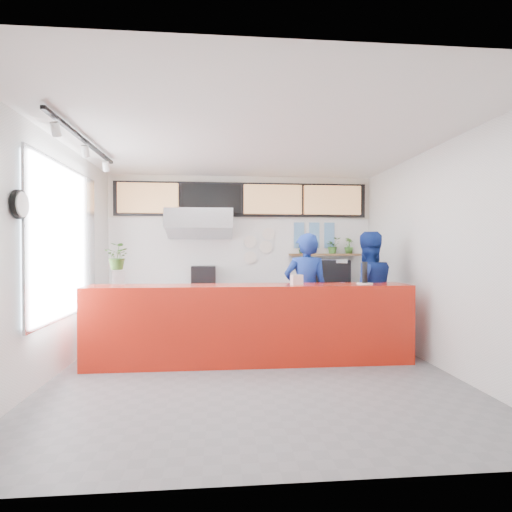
% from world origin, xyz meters
% --- Properties ---
extents(floor, '(5.00, 5.00, 0.00)m').
position_xyz_m(floor, '(0.00, 0.00, 0.00)').
color(floor, slate).
rests_on(floor, ground).
extents(ceiling, '(5.00, 5.00, 0.00)m').
position_xyz_m(ceiling, '(0.00, 0.00, 3.00)').
color(ceiling, silver).
extents(wall_back, '(5.00, 0.00, 5.00)m').
position_xyz_m(wall_back, '(0.00, 2.50, 1.50)').
color(wall_back, white).
rests_on(wall_back, ground).
extents(wall_left, '(0.00, 5.00, 5.00)m').
position_xyz_m(wall_left, '(-2.50, 0.00, 1.50)').
color(wall_left, white).
rests_on(wall_left, ground).
extents(wall_right, '(0.00, 5.00, 5.00)m').
position_xyz_m(wall_right, '(2.50, 0.00, 1.50)').
color(wall_right, white).
rests_on(wall_right, ground).
extents(service_counter, '(4.50, 0.60, 1.10)m').
position_xyz_m(service_counter, '(0.00, 0.40, 0.55)').
color(service_counter, red).
rests_on(service_counter, ground).
extents(cream_band, '(5.00, 0.02, 0.80)m').
position_xyz_m(cream_band, '(0.00, 2.49, 2.60)').
color(cream_band, beige).
rests_on(cream_band, wall_back).
extents(prep_bench, '(1.80, 0.60, 0.90)m').
position_xyz_m(prep_bench, '(-0.80, 2.20, 0.45)').
color(prep_bench, '#B2B5BA').
rests_on(prep_bench, ground).
extents(panini_oven, '(0.45, 0.45, 0.39)m').
position_xyz_m(panini_oven, '(-0.73, 2.20, 1.10)').
color(panini_oven, black).
rests_on(panini_oven, prep_bench).
extents(extraction_hood, '(1.20, 0.70, 0.35)m').
position_xyz_m(extraction_hood, '(-0.80, 2.15, 2.15)').
color(extraction_hood, '#B2B5BA').
rests_on(extraction_hood, ceiling).
extents(hood_lip, '(1.20, 0.69, 0.31)m').
position_xyz_m(hood_lip, '(-0.80, 2.15, 1.95)').
color(hood_lip, '#B2B5BA').
rests_on(hood_lip, ceiling).
extents(right_bench, '(1.80, 0.60, 0.90)m').
position_xyz_m(right_bench, '(1.50, 2.20, 0.45)').
color(right_bench, '#B2B5BA').
rests_on(right_bench, ground).
extents(espresso_machine, '(0.89, 0.72, 0.51)m').
position_xyz_m(espresso_machine, '(1.60, 2.20, 1.15)').
color(espresso_machine, black).
rests_on(espresso_machine, right_bench).
extents(espresso_tray, '(0.88, 0.75, 0.07)m').
position_xyz_m(espresso_tray, '(1.60, 2.20, 1.38)').
color(espresso_tray, '#A5A8AC').
rests_on(espresso_tray, espresso_machine).
extents(herb_shelf, '(1.40, 0.18, 0.04)m').
position_xyz_m(herb_shelf, '(1.60, 2.40, 1.50)').
color(herb_shelf, brown).
rests_on(herb_shelf, wall_back).
extents(menu_board_far_left, '(1.10, 0.10, 0.55)m').
position_xyz_m(menu_board_far_left, '(-1.75, 2.38, 2.55)').
color(menu_board_far_left, tan).
rests_on(menu_board_far_left, wall_back).
extents(menu_board_mid_left, '(1.10, 0.10, 0.55)m').
position_xyz_m(menu_board_mid_left, '(-0.59, 2.38, 2.55)').
color(menu_board_mid_left, black).
rests_on(menu_board_mid_left, wall_back).
extents(menu_board_mid_right, '(1.10, 0.10, 0.55)m').
position_xyz_m(menu_board_mid_right, '(0.57, 2.38, 2.55)').
color(menu_board_mid_right, tan).
rests_on(menu_board_mid_right, wall_back).
extents(menu_board_far_right, '(1.10, 0.10, 0.55)m').
position_xyz_m(menu_board_far_right, '(1.73, 2.38, 2.55)').
color(menu_board_far_right, tan).
rests_on(menu_board_far_right, wall_back).
extents(soffit, '(4.80, 0.04, 0.65)m').
position_xyz_m(soffit, '(0.00, 2.46, 2.55)').
color(soffit, black).
rests_on(soffit, wall_back).
extents(window_pane, '(0.04, 2.20, 1.90)m').
position_xyz_m(window_pane, '(-2.47, 0.30, 1.70)').
color(window_pane, silver).
rests_on(window_pane, wall_left).
extents(window_frame, '(0.03, 2.30, 2.00)m').
position_xyz_m(window_frame, '(-2.45, 0.30, 1.70)').
color(window_frame, '#B2B5BA').
rests_on(window_frame, wall_left).
extents(wall_clock_rim, '(0.05, 0.30, 0.30)m').
position_xyz_m(wall_clock_rim, '(-2.46, -0.90, 2.05)').
color(wall_clock_rim, black).
rests_on(wall_clock_rim, wall_left).
extents(wall_clock_face, '(0.02, 0.26, 0.26)m').
position_xyz_m(wall_clock_face, '(-2.43, -0.90, 2.05)').
color(wall_clock_face, white).
rests_on(wall_clock_face, wall_left).
extents(track_rail, '(0.05, 2.40, 0.04)m').
position_xyz_m(track_rail, '(-2.10, 0.00, 2.94)').
color(track_rail, black).
rests_on(track_rail, ceiling).
extents(dec_plate_a, '(0.24, 0.03, 0.24)m').
position_xyz_m(dec_plate_a, '(0.15, 2.47, 1.75)').
color(dec_plate_a, silver).
rests_on(dec_plate_a, wall_back).
extents(dec_plate_b, '(0.24, 0.03, 0.24)m').
position_xyz_m(dec_plate_b, '(0.45, 2.47, 1.65)').
color(dec_plate_b, silver).
rests_on(dec_plate_b, wall_back).
extents(dec_plate_c, '(0.24, 0.03, 0.24)m').
position_xyz_m(dec_plate_c, '(0.15, 2.47, 1.45)').
color(dec_plate_c, silver).
rests_on(dec_plate_c, wall_back).
extents(dec_plate_d, '(0.24, 0.03, 0.24)m').
position_xyz_m(dec_plate_d, '(0.50, 2.47, 1.90)').
color(dec_plate_d, silver).
rests_on(dec_plate_d, wall_back).
extents(photo_frame_a, '(0.20, 0.02, 0.25)m').
position_xyz_m(photo_frame_a, '(1.10, 2.48, 2.00)').
color(photo_frame_a, '#598CBF').
rests_on(photo_frame_a, wall_back).
extents(photo_frame_b, '(0.20, 0.02, 0.25)m').
position_xyz_m(photo_frame_b, '(1.40, 2.48, 2.00)').
color(photo_frame_b, '#598CBF').
rests_on(photo_frame_b, wall_back).
extents(photo_frame_c, '(0.20, 0.02, 0.25)m').
position_xyz_m(photo_frame_c, '(1.70, 2.48, 2.00)').
color(photo_frame_c, '#598CBF').
rests_on(photo_frame_c, wall_back).
extents(photo_frame_d, '(0.20, 0.02, 0.25)m').
position_xyz_m(photo_frame_d, '(1.10, 2.48, 1.75)').
color(photo_frame_d, '#598CBF').
rests_on(photo_frame_d, wall_back).
extents(photo_frame_e, '(0.20, 0.02, 0.25)m').
position_xyz_m(photo_frame_e, '(1.40, 2.48, 1.75)').
color(photo_frame_e, '#598CBF').
rests_on(photo_frame_e, wall_back).
extents(photo_frame_f, '(0.20, 0.02, 0.25)m').
position_xyz_m(photo_frame_f, '(1.70, 2.48, 1.75)').
color(photo_frame_f, '#598CBF').
rests_on(photo_frame_f, wall_back).
extents(staff_center, '(0.71, 0.51, 1.85)m').
position_xyz_m(staff_center, '(0.89, 0.90, 0.92)').
color(staff_center, navy).
rests_on(staff_center, ground).
extents(staff_right, '(0.93, 0.74, 1.88)m').
position_xyz_m(staff_right, '(1.86, 0.87, 0.94)').
color(staff_right, navy).
rests_on(staff_right, ground).
extents(herb_a, '(0.18, 0.15, 0.29)m').
position_xyz_m(herb_a, '(1.12, 2.40, 1.66)').
color(herb_a, '#325E21').
rests_on(herb_a, herb_shelf).
extents(herb_b, '(0.16, 0.14, 0.26)m').
position_xyz_m(herb_b, '(1.38, 2.40, 1.65)').
color(herb_b, '#325E21').
rests_on(herb_b, herb_shelf).
extents(herb_c, '(0.32, 0.29, 0.31)m').
position_xyz_m(herb_c, '(1.75, 2.40, 1.67)').
color(herb_c, '#325E21').
rests_on(herb_c, herb_shelf).
extents(herb_d, '(0.21, 0.20, 0.31)m').
position_xyz_m(herb_d, '(2.07, 2.40, 1.67)').
color(herb_d, '#325E21').
rests_on(herb_d, herb_shelf).
extents(glass_vase, '(0.21, 0.21, 0.21)m').
position_xyz_m(glass_vase, '(-1.81, 0.39, 1.20)').
color(glass_vase, silver).
rests_on(glass_vase, service_counter).
extents(basil_vase, '(0.40, 0.37, 0.36)m').
position_xyz_m(basil_vase, '(-1.81, 0.39, 1.50)').
color(basil_vase, '#325E21').
rests_on(basil_vase, glass_vase).
extents(napkin_holder, '(0.18, 0.14, 0.14)m').
position_xyz_m(napkin_holder, '(0.65, 0.39, 1.17)').
color(napkin_holder, silver).
rests_on(napkin_holder, service_counter).
extents(white_plate, '(0.29, 0.29, 0.02)m').
position_xyz_m(white_plate, '(1.63, 0.37, 1.11)').
color(white_plate, silver).
rests_on(white_plate, service_counter).
extents(pepper_mill, '(0.09, 0.09, 0.31)m').
position_xyz_m(pepper_mill, '(1.63, 0.37, 1.27)').
color(pepper_mill, black).
rests_on(pepper_mill, white_plate).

